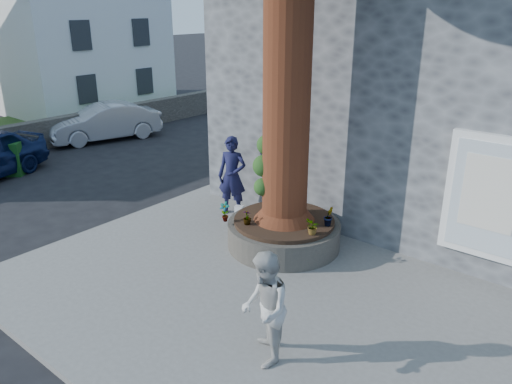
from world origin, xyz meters
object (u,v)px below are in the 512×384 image
Objects in this scene: woman at (265,309)px; a_board_sign at (12,159)px; planter at (284,233)px; car_silver at (104,122)px; man at (232,176)px.

a_board_sign is (-11.01, 1.80, -0.44)m from woman.
a_board_sign reaches higher than planter.
car_silver is at bearing -157.47° from woman.
man is 8.99m from car_silver.
car_silver is 4.50m from a_board_sign.
planter is 3.60m from woman.
man is 1.87× the size of a_board_sign.
planter is 11.03m from car_silver.
woman is 11.16m from a_board_sign.
woman is (3.85, -3.61, -0.11)m from man.
man is at bearing 1.29° from car_silver.
man reaches higher than car_silver.
car_silver is at bearing 69.58° from a_board_sign.
a_board_sign is at bearing -53.66° from car_silver.
planter is 2.14m from man.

